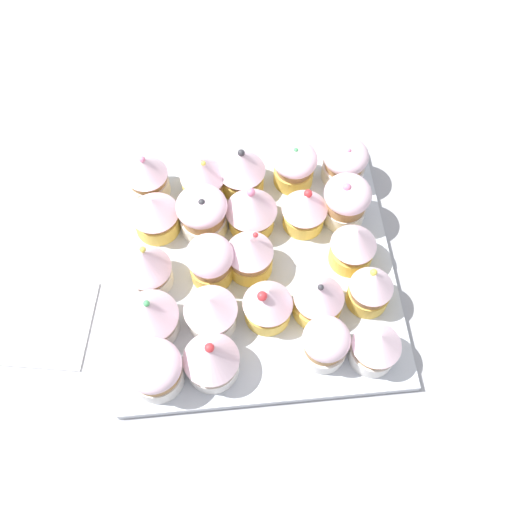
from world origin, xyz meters
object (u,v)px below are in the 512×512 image
at_px(cupcake_14, 371,288).
at_px(cupcake_6, 305,209).
at_px(cupcake_9, 155,213).
at_px(napkin, 33,321).
at_px(cupcake_1, 294,166).
at_px(cupcake_15, 319,297).
at_px(cupcake_13, 147,267).
at_px(cupcake_11, 250,253).
at_px(cupcake_0, 345,162).
at_px(cupcake_8, 202,213).
at_px(cupcake_22, 155,370).
at_px(cupcake_20, 325,343).
at_px(cupcake_3, 203,176).
at_px(baking_tray, 256,269).
at_px(cupcake_21, 211,358).
at_px(cupcake_5, 346,201).
at_px(cupcake_18, 150,315).
at_px(cupcake_10, 353,243).
at_px(cupcake_2, 241,170).
at_px(cupcake_17, 211,311).
at_px(cupcake_19, 376,346).
at_px(cupcake_16, 268,303).
at_px(cupcake_4, 147,175).
at_px(cupcake_12, 210,261).

bearing_deg(cupcake_14, cupcake_6, -61.89).
relative_size(cupcake_9, napkin, 0.46).
bearing_deg(cupcake_1, cupcake_15, 91.28).
bearing_deg(cupcake_13, cupcake_11, -176.72).
distance_m(cupcake_0, cupcake_11, 0.19).
distance_m(cupcake_8, cupcake_22, 0.21).
bearing_deg(napkin, cupcake_20, 167.58).
bearing_deg(cupcake_3, cupcake_8, 86.63).
height_order(cupcake_13, cupcake_15, cupcake_15).
distance_m(baking_tray, cupcake_0, 0.19).
relative_size(cupcake_3, cupcake_21, 0.94).
distance_m(cupcake_1, cupcake_21, 0.29).
xyz_separation_m(cupcake_5, cupcake_18, (0.26, 0.14, 0.00)).
distance_m(cupcake_18, cupcake_21, 0.09).
height_order(cupcake_3, cupcake_10, cupcake_3).
xyz_separation_m(cupcake_11, cupcake_13, (0.13, 0.01, 0.00)).
height_order(cupcake_21, cupcake_22, cupcake_21).
height_order(cupcake_3, cupcake_22, cupcake_3).
relative_size(cupcake_0, cupcake_2, 0.86).
distance_m(cupcake_10, cupcake_11, 0.13).
distance_m(cupcake_3, cupcake_10, 0.22).
relative_size(cupcake_5, cupcake_8, 1.07).
bearing_deg(napkin, cupcake_11, -170.49).
xyz_separation_m(cupcake_8, napkin, (0.22, 0.11, -0.05)).
xyz_separation_m(cupcake_15, cupcake_22, (0.20, 0.07, -0.00)).
height_order(cupcake_9, cupcake_17, cupcake_17).
distance_m(cupcake_2, cupcake_11, 0.13).
bearing_deg(cupcake_0, cupcake_19, 88.07).
relative_size(cupcake_11, cupcake_13, 1.01).
xyz_separation_m(cupcake_9, cupcake_16, (-0.13, 0.14, 0.00)).
xyz_separation_m(cupcake_8, cupcake_15, (-0.13, 0.13, 0.00)).
distance_m(cupcake_13, cupcake_21, 0.14).
xyz_separation_m(baking_tray, cupcake_15, (-0.07, 0.07, 0.04)).
xyz_separation_m(cupcake_2, cupcake_17, (0.05, 0.20, -0.00)).
relative_size(cupcake_11, cupcake_15, 0.97).
bearing_deg(cupcake_17, cupcake_20, 158.10).
xyz_separation_m(cupcake_6, cupcake_18, (0.20, 0.13, 0.00)).
relative_size(cupcake_2, cupcake_3, 1.02).
bearing_deg(cupcake_6, cupcake_1, -86.26).
bearing_deg(cupcake_1, cupcake_16, 74.06).
xyz_separation_m(cupcake_20, napkin, (0.35, -0.08, -0.04)).
relative_size(cupcake_4, cupcake_15, 0.99).
relative_size(cupcake_6, cupcake_17, 1.02).
bearing_deg(cupcake_6, baking_tray, 41.07).
relative_size(cupcake_4, cupcake_14, 1.04).
bearing_deg(cupcake_2, napkin, 32.12).
distance_m(cupcake_11, cupcake_16, 0.07).
relative_size(cupcake_0, cupcake_17, 0.96).
distance_m(baking_tray, cupcake_12, 0.07).
xyz_separation_m(cupcake_3, cupcake_9, (0.07, 0.05, -0.00)).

